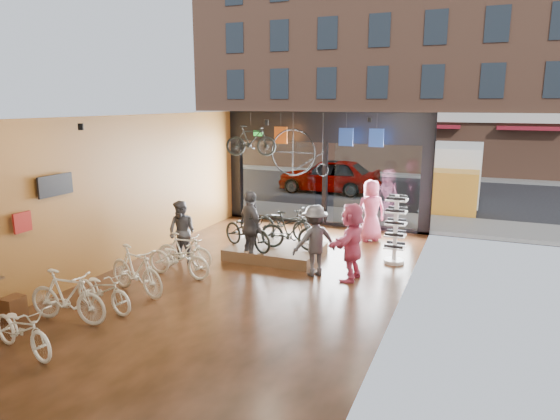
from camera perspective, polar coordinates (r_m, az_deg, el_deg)
The scene contains 35 objects.
ground_plane at distance 11.87m, azimuth -3.70°, elevation -8.16°, with size 7.00×12.00×0.04m, color black.
ceiling at distance 11.13m, azimuth -3.97°, elevation 10.71°, with size 7.00×12.00×0.04m, color black.
wall_left at distance 13.26m, azimuth -17.64°, elevation 2.05°, with size 0.04×12.00×3.80m, color #A36931.
wall_right at distance 10.32m, azimuth 14.01°, elevation -0.51°, with size 0.04×12.00×3.80m, color beige.
wall_back at distance 6.69m, azimuth -27.36°, elevation -8.50°, with size 7.00×0.04×3.80m, color beige.
storefront at distance 16.87m, azimuth 5.18°, elevation 4.65°, with size 7.00×0.26×3.80m, color black, non-canonical shape.
exit_sign at distance 17.50m, azimuth -2.48°, elevation 8.75°, with size 0.35×0.06×0.18m, color #198C26.
street_road at distance 25.80m, azimuth 11.03°, elevation 2.81°, with size 30.00×18.00×0.02m, color black.
sidewalk_near at distance 18.33m, azimuth 6.18°, elevation -0.61°, with size 30.00×2.40×0.12m, color slate.
sidewalk_far at distance 29.68m, azimuth 12.58°, elevation 4.10°, with size 30.00×2.00×0.12m, color slate.
opposite_building at distance 32.00m, azimuth 13.99°, elevation 17.07°, with size 26.00×5.00×14.00m, color brown.
street_car at distance 23.18m, azimuth 5.63°, elevation 3.95°, with size 1.88×4.67×1.59m, color gray.
box_truck at distance 21.22m, azimuth 19.25°, elevation 3.63°, with size 2.01×6.03×2.37m, color silver, non-canonical shape.
floor_bike_0 at distance 9.50m, azimuth -27.36°, elevation -11.99°, with size 0.58×1.65×0.87m, color beige.
floor_bike_1 at distance 10.37m, azimuth -23.15°, elevation -9.08°, with size 0.48×1.71×1.03m, color beige.
floor_bike_2 at distance 10.72m, azimuth -19.56°, elevation -8.60°, with size 0.57×1.63×0.86m, color beige.
floor_bike_3 at distance 11.36m, azimuth -16.12°, elevation -6.64°, with size 0.50×1.77×1.07m, color beige.
floor_bike_4 at distance 12.22m, azimuth -11.51°, elevation -5.42°, with size 0.61×1.74×0.91m, color beige.
floor_bike_5 at distance 12.81m, azimuth -10.91°, elevation -4.58°, with size 0.43×1.51×0.91m, color beige.
display_platform at distance 13.57m, azimuth -0.49°, elevation -4.75°, with size 2.40×1.80×0.30m, color #4E341B.
display_bike_left at distance 13.19m, azimuth -3.73°, elevation -2.40°, with size 0.64×1.84×0.97m, color black.
display_bike_mid at distance 13.08m, azimuth 1.25°, elevation -2.40°, with size 0.48×1.69×1.02m, color black.
display_bike_right at distance 14.08m, azimuth 0.43°, elevation -1.50°, with size 0.62×1.78×0.94m, color black.
customer_1 at distance 13.16m, azimuth -11.15°, elevation -2.49°, with size 0.79×0.62×1.63m, color #3F3F44.
customer_2 at distance 12.89m, azimuth -3.34°, elevation -2.00°, with size 1.11×0.46×1.90m, color #3F3F44.
customer_3 at distance 11.99m, azimuth 3.99°, elevation -3.50°, with size 1.12×0.64×1.73m, color #3F3F44.
customer_4 at distance 15.17m, azimuth 10.34°, elevation -0.07°, with size 0.91×0.59×1.86m, color #CC4C72.
customer_5 at distance 11.78m, azimuth 8.19°, elevation -3.60°, with size 1.71×0.55×1.85m, color #CC4C72.
sunglasses_rack at distance 13.19m, azimuth 13.06°, elevation -2.18°, with size 0.53×0.44×1.80m, color white, non-canonical shape.
wall_merch at distance 10.90m, azimuth -28.67°, elevation -4.26°, with size 0.40×2.40×2.60m, color navy, non-canonical shape.
penny_farthing at distance 15.83m, azimuth 2.53°, elevation 6.38°, with size 1.87×0.06×1.50m, color black, non-canonical shape.
hung_bike at distance 15.78m, azimuth -3.34°, elevation 7.90°, with size 0.45×1.58×0.95m, color black.
jersey_left at distance 16.44m, azimuth 0.09°, elevation 8.53°, with size 0.45×0.03×0.55m, color #CC5919.
jersey_mid at distance 15.74m, azimuth 7.54°, elevation 8.26°, with size 0.45×0.03×0.55m, color #1E3F99.
jersey_right at distance 15.53m, azimuth 10.95°, elevation 8.10°, with size 0.45×0.03×0.55m, color #1E3F99.
Camera 1 is at (4.91, -9.99, 4.11)m, focal length 32.00 mm.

